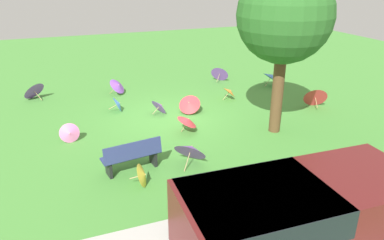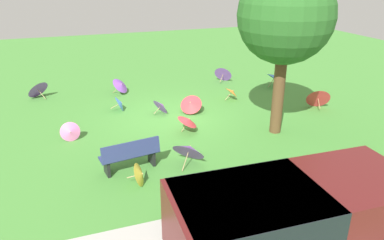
# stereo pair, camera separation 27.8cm
# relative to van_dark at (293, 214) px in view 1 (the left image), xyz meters

# --- Properties ---
(ground) EXTENTS (40.00, 40.00, 0.00)m
(ground) POSITION_rel_van_dark_xyz_m (-0.02, -7.43, -0.91)
(ground) COLOR #478C38
(van_dark) EXTENTS (4.66, 2.25, 1.53)m
(van_dark) POSITION_rel_van_dark_xyz_m (0.00, 0.00, 0.00)
(van_dark) COLOR #591919
(van_dark) RESTS_ON ground
(park_bench) EXTENTS (1.65, 0.71, 0.90)m
(park_bench) POSITION_rel_van_dark_xyz_m (2.13, -4.16, -0.45)
(park_bench) COLOR navy
(park_bench) RESTS_ON ground
(shade_tree) EXTENTS (2.93, 2.93, 5.28)m
(shade_tree) POSITION_rel_van_dark_xyz_m (-2.94, -5.08, 2.86)
(shade_tree) COLOR brown
(shade_tree) RESTS_ON ground
(parasol_blue_0) EXTENTS (0.76, 0.79, 0.76)m
(parasol_blue_0) POSITION_rel_van_dark_xyz_m (-5.63, -9.55, -0.44)
(parasol_blue_0) COLOR tan
(parasol_blue_0) RESTS_ON ground
(parasol_red_0) EXTENTS (1.08, 0.93, 0.87)m
(parasol_red_0) POSITION_rel_van_dark_xyz_m (-5.72, -6.53, -0.48)
(parasol_red_0) COLOR tan
(parasol_red_0) RESTS_ON ground
(parasol_orange_0) EXTENTS (0.59, 0.63, 0.60)m
(parasol_orange_0) POSITION_rel_van_dark_xyz_m (-2.96, -8.54, -0.56)
(parasol_orange_0) COLOR tan
(parasol_orange_0) RESTS_ON ground
(parasol_yellow_2) EXTENTS (0.59, 0.68, 0.62)m
(parasol_yellow_2) POSITION_rel_van_dark_xyz_m (2.03, -3.33, -0.60)
(parasol_yellow_2) COLOR tan
(parasol_yellow_2) RESTS_ON ground
(parasol_red_1) EXTENTS (0.87, 0.89, 0.64)m
(parasol_red_1) POSITION_rel_van_dark_xyz_m (-0.16, -6.05, -0.50)
(parasol_red_1) COLOR tan
(parasol_red_1) RESTS_ON ground
(parasol_purple_0) EXTENTS (0.96, 0.98, 0.74)m
(parasol_purple_0) POSITION_rel_van_dark_xyz_m (1.30, -10.85, -0.49)
(parasol_purple_0) COLOR tan
(parasol_purple_0) RESTS_ON ground
(parasol_purple_1) EXTENTS (1.16, 1.13, 0.84)m
(parasol_purple_1) POSITION_rel_van_dark_xyz_m (4.75, -11.53, -0.49)
(parasol_purple_1) COLOR tan
(parasol_purple_1) RESTS_ON ground
(parasol_purple_2) EXTENTS (0.71, 0.82, 0.65)m
(parasol_purple_2) POSITION_rel_van_dark_xyz_m (0.25, -7.97, -0.59)
(parasol_purple_2) COLOR tan
(parasol_purple_2) RESTS_ON ground
(parasol_purple_3) EXTENTS (1.03, 1.01, 0.82)m
(parasol_purple_3) POSITION_rel_van_dark_xyz_m (-3.73, -11.16, -0.50)
(parasol_purple_3) COLOR tan
(parasol_purple_3) RESTS_ON ground
(parasol_red_2) EXTENTS (1.09, 1.07, 0.73)m
(parasol_red_2) POSITION_rel_van_dark_xyz_m (-0.81, -7.64, -0.52)
(parasol_red_2) COLOR tan
(parasol_red_2) RESTS_ON ground
(parasol_pink_0) EXTENTS (0.63, 0.60, 0.64)m
(parasol_pink_0) POSITION_rel_van_dark_xyz_m (3.60, -6.61, -0.59)
(parasol_pink_0) COLOR tan
(parasol_pink_0) RESTS_ON ground
(parasol_purple_4) EXTENTS (1.20, 1.19, 0.86)m
(parasol_purple_4) POSITION_rel_van_dark_xyz_m (0.52, -3.95, -0.46)
(parasol_purple_4) COLOR tan
(parasol_purple_4) RESTS_ON ground
(parasol_blue_1) EXTENTS (0.60, 0.65, 0.62)m
(parasol_blue_1) POSITION_rel_van_dark_xyz_m (1.66, -8.80, -0.60)
(parasol_blue_1) COLOR tan
(parasol_blue_1) RESTS_ON ground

